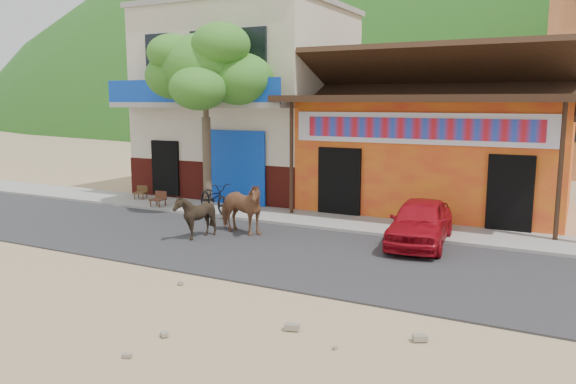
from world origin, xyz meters
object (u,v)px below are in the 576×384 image
scooter (214,197)px  red_car (420,222)px  cafe_chair_right (158,193)px  tree (206,117)px  cow_dark (195,216)px  cow_tan (240,208)px  cafe_chair_left (140,187)px

scooter → red_car: bearing=-67.5°
red_car → cafe_chair_right: 9.08m
tree → red_car: size_ratio=1.76×
red_car → scooter: 6.79m
cow_dark → cafe_chair_right: bearing=-162.3°
cow_tan → cafe_chair_right: bearing=78.3°
cafe_chair_left → cafe_chair_right: (1.56, -0.88, 0.03)m
cow_tan → cafe_chair_left: cow_tan is taller
red_car → scooter: size_ratio=1.84×
cow_dark → red_car: (5.40, 2.14, -0.02)m
tree → cow_tan: 4.26m
scooter → cafe_chair_left: bearing=105.3°
scooter → cafe_chair_left: 3.96m
tree → red_car: tree is taller
tree → red_car: bearing=-9.0°
red_car → scooter: (-6.76, 0.67, -0.01)m
cow_dark → red_car: size_ratio=0.35×
cafe_chair_left → cafe_chair_right: size_ratio=0.94×
cow_tan → cafe_chair_right: 4.76m
cow_dark → cafe_chair_left: (-5.22, 3.68, -0.09)m
tree → cow_dark: tree is taller
tree → scooter: (0.60, -0.50, -2.51)m
tree → cafe_chair_right: tree is taller
cafe_chair_left → cafe_chair_right: 1.79m
tree → scooter: size_ratio=3.25×
scooter → cafe_chair_right: (-2.30, 0.00, -0.02)m
cow_tan → scooter: cow_tan is taller
cow_tan → cafe_chair_left: size_ratio=1.94×
tree → cafe_chair_left: 4.16m
tree → cow_dark: bearing=-59.3°
red_car → cafe_chair_left: bearing=166.2°
tree → cafe_chair_right: size_ratio=6.45×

